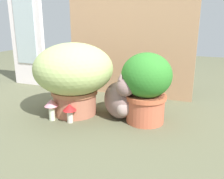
# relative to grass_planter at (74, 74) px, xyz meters

# --- Properties ---
(ground_plane) EXTENTS (6.00, 6.00, 0.00)m
(ground_plane) POSITION_rel_grass_planter_xyz_m (0.17, -0.05, -0.26)
(ground_plane) COLOR #595A41
(cardboard_backdrop) EXTENTS (1.00, 0.03, 0.84)m
(cardboard_backdrop) POSITION_rel_grass_planter_xyz_m (0.19, 0.52, 0.15)
(cardboard_backdrop) COLOR tan
(cardboard_backdrop) RESTS_ON ground
(window_panel_white) EXTENTS (0.33, 0.05, 0.88)m
(window_panel_white) POSITION_rel_grass_planter_xyz_m (-0.76, 0.50, 0.18)
(window_panel_white) COLOR white
(window_panel_white) RESTS_ON ground
(grass_planter) EXTENTS (0.49, 0.49, 0.46)m
(grass_planter) POSITION_rel_grass_planter_xyz_m (0.00, 0.00, 0.00)
(grass_planter) COLOR #AF674F
(grass_planter) RESTS_ON ground
(leafy_planter) EXTENTS (0.29, 0.29, 0.41)m
(leafy_planter) POSITION_rel_grass_planter_xyz_m (0.45, 0.04, -0.04)
(leafy_planter) COLOR #C45E42
(leafy_planter) RESTS_ON ground
(cat) EXTENTS (0.30, 0.36, 0.32)m
(cat) POSITION_rel_grass_planter_xyz_m (0.30, 0.03, -0.14)
(cat) COLOR #846763
(cat) RESTS_ON ground
(mushroom_ornament_pink) EXTENTS (0.08, 0.08, 0.13)m
(mushroom_ornament_pink) POSITION_rel_grass_planter_xyz_m (-0.08, -0.15, -0.17)
(mushroom_ornament_pink) COLOR silver
(mushroom_ornament_pink) RESTS_ON ground
(mushroom_ornament_red) EXTENTS (0.08, 0.08, 0.11)m
(mushroom_ornament_red) POSITION_rel_grass_planter_xyz_m (0.04, -0.14, -0.19)
(mushroom_ornament_red) COLOR beige
(mushroom_ornament_red) RESTS_ON ground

